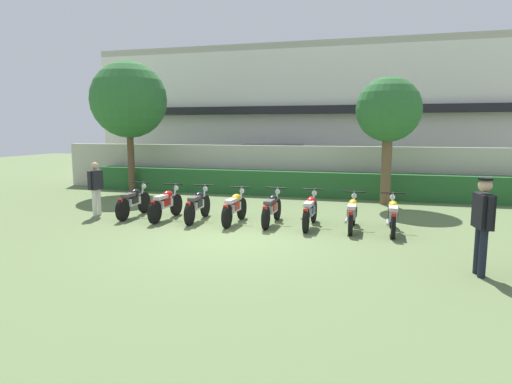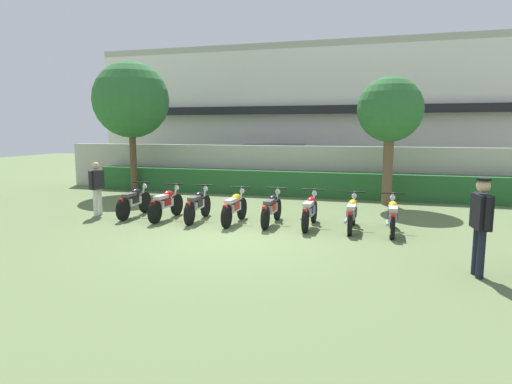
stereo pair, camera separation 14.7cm
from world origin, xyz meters
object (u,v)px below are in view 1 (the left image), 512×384
(motorcycle_in_row_7, at_px, (393,215))
(inspector_person, at_px, (96,184))
(motorcycle_in_row_0, at_px, (133,201))
(motorcycle_in_row_3, at_px, (235,207))
(tree_near_inspector, at_px, (129,100))
(parked_car, at_px, (275,166))
(motorcycle_in_row_5, at_px, (310,210))
(tree_far_side, at_px, (389,111))
(motorcycle_in_row_4, at_px, (272,208))
(motorcycle_in_row_2, at_px, (198,205))
(officer_0, at_px, (483,218))
(motorcycle_in_row_6, at_px, (352,213))
(motorcycle_in_row_1, at_px, (166,204))

(motorcycle_in_row_7, distance_m, inspector_person, 8.45)
(motorcycle_in_row_0, bearing_deg, motorcycle_in_row_3, -93.63)
(tree_near_inspector, height_order, motorcycle_in_row_3, tree_near_inspector)
(parked_car, xyz_separation_m, motorcycle_in_row_5, (2.69, -7.64, -0.49))
(tree_far_side, bearing_deg, tree_near_inspector, 177.72)
(motorcycle_in_row_3, xyz_separation_m, inspector_person, (-4.31, -0.02, 0.48))
(tree_far_side, relative_size, motorcycle_in_row_0, 2.26)
(tree_far_side, bearing_deg, motorcycle_in_row_0, -149.23)
(tree_far_side, height_order, motorcycle_in_row_3, tree_far_side)
(motorcycle_in_row_4, relative_size, motorcycle_in_row_5, 1.00)
(tree_near_inspector, distance_m, motorcycle_in_row_3, 8.32)
(motorcycle_in_row_0, bearing_deg, tree_near_inspector, 29.72)
(motorcycle_in_row_2, bearing_deg, tree_far_side, -52.51)
(motorcycle_in_row_2, xyz_separation_m, motorcycle_in_row_7, (5.23, -0.05, -0.01))
(parked_car, relative_size, motorcycle_in_row_0, 2.47)
(tree_far_side, xyz_separation_m, motorcycle_in_row_0, (-7.15, -4.26, -2.70))
(tree_near_inspector, bearing_deg, officer_0, -33.88)
(tree_near_inspector, distance_m, motorcycle_in_row_6, 10.77)
(motorcycle_in_row_5, bearing_deg, motorcycle_in_row_6, -90.57)
(tree_far_side, relative_size, motorcycle_in_row_1, 2.26)
(parked_car, relative_size, tree_far_side, 1.09)
(officer_0, bearing_deg, motorcycle_in_row_4, -43.13)
(tree_near_inspector, xyz_separation_m, motorcycle_in_row_7, (10.12, -4.74, -3.26))
(motorcycle_in_row_7, bearing_deg, parked_car, 31.52)
(motorcycle_in_row_1, xyz_separation_m, motorcycle_in_row_3, (2.06, -0.01, -0.01))
(tree_far_side, relative_size, officer_0, 2.47)
(motorcycle_in_row_0, distance_m, motorcycle_in_row_5, 5.20)
(parked_car, distance_m, motorcycle_in_row_6, 8.56)
(motorcycle_in_row_0, distance_m, motorcycle_in_row_7, 7.27)
(parked_car, height_order, inspector_person, parked_car)
(motorcycle_in_row_7, relative_size, inspector_person, 1.16)
(motorcycle_in_row_1, distance_m, motorcycle_in_row_4, 3.07)
(motorcycle_in_row_1, xyz_separation_m, motorcycle_in_row_4, (3.07, 0.15, -0.01))
(motorcycle_in_row_1, distance_m, officer_0, 8.15)
(motorcycle_in_row_2, bearing_deg, parked_car, -6.07)
(motorcycle_in_row_0, height_order, motorcycle_in_row_7, motorcycle_in_row_0)
(tree_near_inspector, bearing_deg, motorcycle_in_row_7, -25.13)
(motorcycle_in_row_5, height_order, officer_0, officer_0)
(inspector_person, bearing_deg, officer_0, -16.70)
(tree_far_side, height_order, motorcycle_in_row_4, tree_far_side)
(parked_car, relative_size, tree_near_inspector, 0.89)
(motorcycle_in_row_4, bearing_deg, officer_0, -124.26)
(tree_near_inspector, bearing_deg, motorcycle_in_row_1, -50.41)
(parked_car, xyz_separation_m, motorcycle_in_row_7, (4.76, -7.72, -0.49))
(tree_near_inspector, distance_m, inspector_person, 5.78)
(motorcycle_in_row_4, bearing_deg, motorcycle_in_row_7, -92.13)
(motorcycle_in_row_0, xyz_separation_m, inspector_person, (-1.16, -0.12, 0.47))
(motorcycle_in_row_4, relative_size, officer_0, 1.10)
(motorcycle_in_row_1, height_order, motorcycle_in_row_7, motorcycle_in_row_1)
(tree_far_side, distance_m, motorcycle_in_row_4, 5.83)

